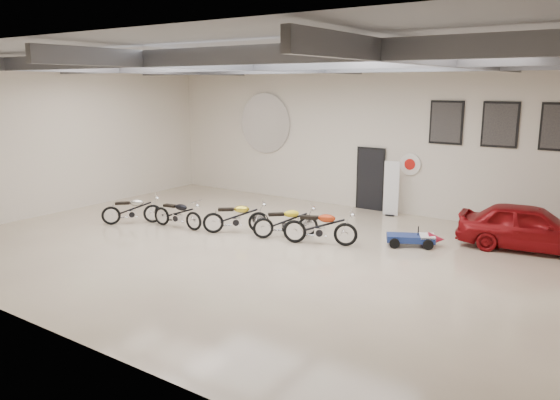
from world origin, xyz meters
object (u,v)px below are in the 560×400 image
Objects in this scene: banner_stand at (391,188)px; go_kart at (416,236)px; motorcycle_gold at (236,216)px; motorcycle_red at (320,226)px; vintage_car at (530,227)px; motorcycle_silver at (132,209)px; motorcycle_black at (177,213)px; motorcycle_yellow at (286,221)px.

go_kart is (1.97, -2.87, -0.64)m from banner_stand.
go_kart is (4.82, 1.70, -0.21)m from motorcycle_gold.
vintage_car is (4.75, 2.70, 0.10)m from motorcycle_red.
motorcycle_silver reaches higher than motorcycle_black.
motorcycle_black is at bearing 170.33° from motorcycle_red.
banner_stand is at bearing 27.10° from motorcycle_yellow.
motorcycle_black is 0.93× the size of motorcycle_gold.
motorcycle_gold is at bearing -132.31° from banner_stand.
motorcycle_black is (1.53, 0.45, -0.01)m from motorcycle_silver.
motorcycle_gold is 0.53× the size of vintage_car.
motorcycle_yellow is at bearing 155.79° from motorcycle_red.
motorcycle_silver is 5.02m from motorcycle_yellow.
banner_stand is 4.23m from motorcycle_red.
motorcycle_yellow is at bearing 11.80° from motorcycle_black.
motorcycle_gold is 1.53m from motorcycle_yellow.
vintage_car is (10.71, 4.10, 0.15)m from motorcycle_silver.
vintage_car is at bearing 16.56° from motorcycle_black.
motorcycle_silver is 6.12m from motorcycle_red.
motorcycle_yellow is 1.19× the size of go_kart.
motorcycle_gold is 0.95× the size of motorcycle_red.
motorcycle_gold is (1.81, 0.58, 0.03)m from motorcycle_black.
motorcycle_red is at bearing -175.06° from go_kart.
motorcycle_gold is at bearing 104.23° from vintage_car.
go_kart is (8.15, 2.73, -0.19)m from motorcycle_silver.
banner_stand is 1.00× the size of motorcycle_yellow.
motorcycle_black reaches higher than go_kart.
motorcycle_black is at bearing 152.33° from motorcycle_yellow.
vintage_car is (7.38, 3.07, 0.12)m from motorcycle_gold.
vintage_car reaches higher than motorcycle_red.
motorcycle_black is 7.01m from go_kart.
motorcycle_gold is at bearing 173.06° from go_kart.
motorcycle_silver is 0.50× the size of vintage_car.
vintage_car is (2.56, 1.37, 0.33)m from go_kart.
motorcycle_red is at bearing 111.27° from vintage_car.
motorcycle_silver is 11.47m from vintage_car.
motorcycle_red is 1.28× the size of go_kart.
motorcycle_gold is 2.65m from motorcycle_red.
motorcycle_silver is at bearing -168.80° from motorcycle_black.
motorcycle_gold is (3.33, 1.03, 0.03)m from motorcycle_silver.
motorcycle_silver is at bearing -148.23° from banner_stand.
motorcycle_black is 0.96× the size of motorcycle_yellow.
motorcycle_black is 0.49× the size of vintage_car.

